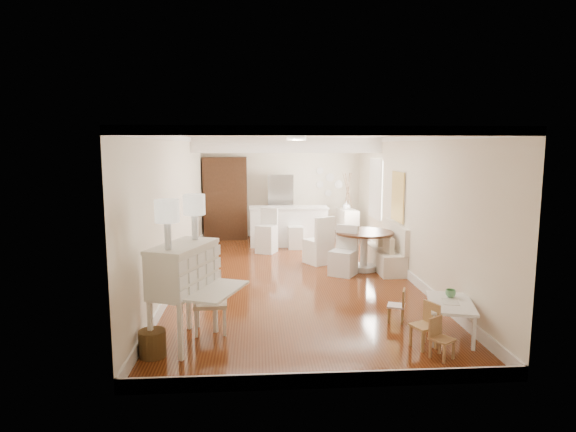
{
  "coord_description": "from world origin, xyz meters",
  "views": [
    {
      "loc": [
        -0.74,
        -9.34,
        2.59
      ],
      "look_at": [
        -0.1,
        0.3,
        1.19
      ],
      "focal_mm": 30.0,
      "sensor_mm": 36.0,
      "label": 1
    }
  ],
  "objects": [
    {
      "name": "banquette",
      "position": [
        1.99,
        0.5,
        0.49
      ],
      "size": [
        0.52,
        1.6,
        0.98
      ],
      "primitive_type": "cube",
      "color": "silver",
      "rests_on": "ground"
    },
    {
      "name": "pantry_cabinet",
      "position": [
        -1.6,
        4.18,
        1.15
      ],
      "size": [
        1.2,
        0.6,
        2.3
      ],
      "primitive_type": "cube",
      "color": "#381E11",
      "rests_on": "ground"
    },
    {
      "name": "kids_chair_b",
      "position": [
        1.32,
        -2.58,
        0.26
      ],
      "size": [
        0.32,
        0.32,
        0.51
      ],
      "primitive_type": "cube",
      "rotation": [
        0.0,
        0.0,
        -1.94
      ],
      "color": "olive",
      "rests_on": "ground"
    },
    {
      "name": "bar_stool_left",
      "position": [
        -0.5,
        2.27,
        0.54
      ],
      "size": [
        0.57,
        0.57,
        1.09
      ],
      "primitive_type": "cube",
      "rotation": [
        0.0,
        0.0,
        -0.42
      ],
      "color": "silver",
      "rests_on": "ground"
    },
    {
      "name": "secretary_bureau",
      "position": [
        -1.7,
        -3.18,
        0.67
      ],
      "size": [
        1.37,
        1.38,
        1.35
      ],
      "primitive_type": "cube",
      "rotation": [
        0.0,
        0.0,
        -0.38
      ],
      "color": "white",
      "rests_on": "ground"
    },
    {
      "name": "kids_chair_a",
      "position": [
        1.41,
        -3.51,
        0.3
      ],
      "size": [
        0.38,
        0.38,
        0.6
      ],
      "primitive_type": "cube",
      "rotation": [
        0.0,
        0.0,
        -1.17
      ],
      "color": "tan",
      "rests_on": "ground"
    },
    {
      "name": "slip_chair_far",
      "position": [
        0.63,
        1.11,
        0.53
      ],
      "size": [
        0.71,
        0.71,
        1.07
      ],
      "primitive_type": "cube",
      "rotation": [
        0.0,
        0.0,
        -2.61
      ],
      "color": "white",
      "rests_on": "ground"
    },
    {
      "name": "breakfast_counter",
      "position": [
        0.1,
        3.1,
        0.52
      ],
      "size": [
        2.05,
        0.65,
        1.03
      ],
      "primitive_type": "cube",
      "color": "white",
      "rests_on": "ground"
    },
    {
      "name": "gustavian_armchair",
      "position": [
        -1.4,
        -2.77,
        0.43
      ],
      "size": [
        0.52,
        0.52,
        0.86
      ],
      "primitive_type": "cube",
      "rotation": [
        0.0,
        0.0,
        1.63
      ],
      "color": "white",
      "rests_on": "ground"
    },
    {
      "name": "dining_table",
      "position": [
        1.51,
        0.43,
        0.42
      ],
      "size": [
        1.57,
        1.57,
        0.83
      ],
      "primitive_type": "cylinder",
      "rotation": [
        0.0,
        0.0,
        0.36
      ],
      "color": "#442616",
      "rests_on": "ground"
    },
    {
      "name": "kids_chair_c",
      "position": [
        1.52,
        -3.86,
        0.26
      ],
      "size": [
        0.35,
        0.35,
        0.52
      ],
      "primitive_type": "cube",
      "rotation": [
        0.0,
        0.0,
        0.61
      ],
      "color": "#A3764A",
      "rests_on": "ground"
    },
    {
      "name": "fridge",
      "position": [
        0.3,
        4.15,
        0.9
      ],
      "size": [
        0.75,
        0.65,
        1.8
      ],
      "primitive_type": "imported",
      "color": "silver",
      "rests_on": "ground"
    },
    {
      "name": "branch_vase",
      "position": [
        1.71,
        3.56,
        1.0
      ],
      "size": [
        0.24,
        0.24,
        0.22
      ],
      "primitive_type": "imported",
      "rotation": [
        0.0,
        0.0,
        0.15
      ],
      "color": "silver",
      "rests_on": "sideboard"
    },
    {
      "name": "pencil_cup",
      "position": [
        1.98,
        -2.96,
        0.54
      ],
      "size": [
        0.18,
        0.18,
        0.11
      ],
      "primitive_type": "imported",
      "rotation": [
        0.0,
        0.0,
        -0.4
      ],
      "color": "#61A76C",
      "rests_on": "kids_table"
    },
    {
      "name": "bar_stool_right",
      "position": [
        0.25,
        2.69,
        0.46
      ],
      "size": [
        0.37,
        0.37,
        0.92
      ],
      "primitive_type": "cube",
      "rotation": [
        0.0,
        0.0,
        -0.02
      ],
      "color": "silver",
      "rests_on": "ground"
    },
    {
      "name": "slip_chair_near",
      "position": [
        1.01,
        0.09,
        0.5
      ],
      "size": [
        0.66,
        0.67,
        1.0
      ],
      "primitive_type": "cube",
      "rotation": [
        0.0,
        0.0,
        -0.55
      ],
      "color": "silver",
      "rests_on": "ground"
    },
    {
      "name": "room",
      "position": [
        0.04,
        0.32,
        1.98
      ],
      "size": [
        9.0,
        9.04,
        2.82
      ],
      "color": "brown",
      "rests_on": "ground"
    },
    {
      "name": "wicker_basket",
      "position": [
        -2.05,
        -3.56,
        0.17
      ],
      "size": [
        0.35,
        0.35,
        0.33
      ],
      "primitive_type": "cylinder",
      "rotation": [
        0.0,
        0.0,
        0.06
      ],
      "color": "#503719",
      "rests_on": "ground"
    },
    {
      "name": "sideboard",
      "position": [
        1.75,
        3.57,
        0.44
      ],
      "size": [
        0.49,
        0.96,
        0.89
      ],
      "primitive_type": "cube",
      "rotation": [
        0.0,
        0.0,
        0.09
      ],
      "color": "white",
      "rests_on": "ground"
    },
    {
      "name": "kids_table",
      "position": [
        1.9,
        -3.17,
        0.24
      ],
      "size": [
        0.82,
        1.09,
        0.49
      ],
      "primitive_type": "cube",
      "rotation": [
        0.0,
        0.0,
        -0.27
      ],
      "color": "white",
      "rests_on": "ground"
    }
  ]
}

